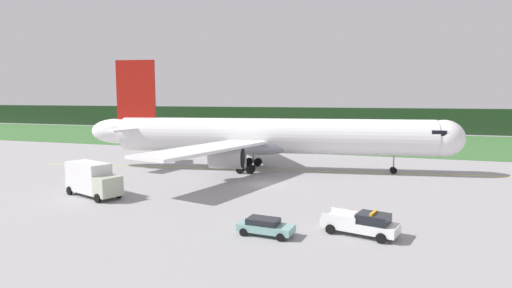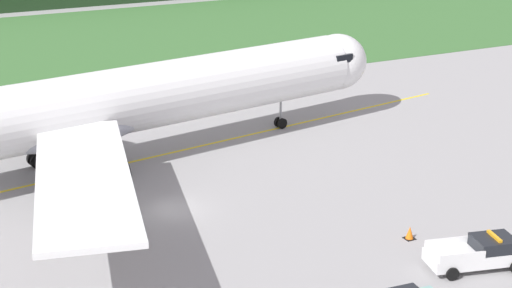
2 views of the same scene
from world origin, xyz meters
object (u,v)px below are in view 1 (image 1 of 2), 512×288
airliner (267,137)px  apron_cone (352,212)px  ops_pickup_truck (363,224)px  catering_truck (92,179)px  staff_car (265,226)px

airliner → apron_cone: 24.87m
ops_pickup_truck → catering_truck: bearing=172.2°
airliner → apron_cone: (13.93, -20.11, -4.45)m
apron_cone → ops_pickup_truck: bearing=-75.3°
airliner → apron_cone: airliner is taller
ops_pickup_truck → staff_car: ops_pickup_truck is taller
ops_pickup_truck → airliner: bearing=121.4°
staff_car → apron_cone: 9.18m
staff_car → apron_cone: bearing=50.9°
catering_truck → apron_cone: catering_truck is taller
catering_truck → apron_cone: bearing=2.0°
airliner → ops_pickup_truck: airliner is taller
catering_truck → apron_cone: size_ratio=9.48×
catering_truck → staff_car: size_ratio=1.74×
catering_truck → airliner: bearing=58.5°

